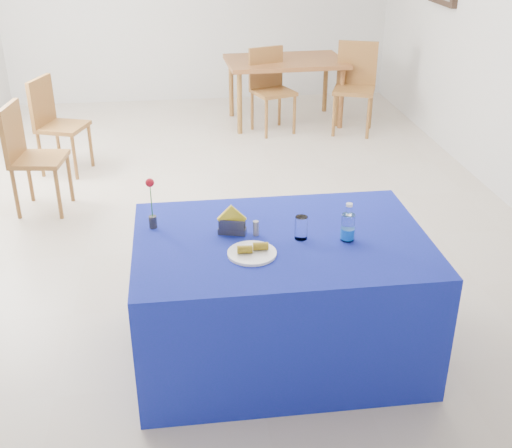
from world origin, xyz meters
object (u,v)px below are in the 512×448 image
(plate, at_px, (252,253))
(chair_win_b, at_px, (54,119))
(chair_bg_left, at_px, (270,84))
(chair_win_a, at_px, (28,151))
(blue_table, at_px, (280,297))
(chair_bg_right, at_px, (355,81))
(oak_table, at_px, (285,66))
(water_bottle, at_px, (348,228))

(plate, distance_m, chair_win_b, 3.63)
(chair_bg_left, distance_m, chair_win_b, 2.48)
(chair_bg_left, bearing_deg, chair_win_a, -159.56)
(blue_table, xyz_separation_m, chair_bg_left, (0.56, 4.15, 0.16))
(plate, bearing_deg, chair_bg_right, 67.75)
(plate, relative_size, oak_table, 0.18)
(chair_win_a, height_order, chair_win_b, chair_win_a)
(oak_table, xyz_separation_m, chair_win_b, (-2.48, -1.29, -0.14))
(chair_win_b, bearing_deg, chair_bg_right, -55.35)
(chair_bg_right, bearing_deg, water_bottle, -85.84)
(chair_bg_right, bearing_deg, chair_win_b, -144.43)
(chair_bg_left, height_order, chair_bg_right, chair_bg_right)
(blue_table, bearing_deg, chair_bg_left, 82.28)
(chair_bg_left, bearing_deg, chair_win_b, -174.77)
(oak_table, relative_size, chair_win_b, 1.52)
(oak_table, distance_m, chair_win_a, 3.38)
(water_bottle, relative_size, chair_bg_right, 0.21)
(water_bottle, xyz_separation_m, chair_bg_right, (1.18, 4.08, -0.25))
(blue_table, height_order, water_bottle, water_bottle)
(chair_win_a, bearing_deg, water_bottle, -129.26)
(water_bottle, xyz_separation_m, oak_table, (0.44, 4.49, -0.15))
(blue_table, bearing_deg, chair_win_a, 128.54)
(water_bottle, xyz_separation_m, chair_win_b, (-2.04, 3.20, -0.30))
(blue_table, bearing_deg, water_bottle, -11.14)
(chair_bg_left, bearing_deg, blue_table, -116.73)
(chair_bg_left, xyz_separation_m, chair_win_a, (-2.34, -1.92, -0.01))
(blue_table, distance_m, chair_bg_left, 4.19)
(water_bottle, bearing_deg, chair_bg_right, 73.88)
(chair_bg_right, height_order, chair_win_a, chair_bg_right)
(oak_table, xyz_separation_m, chair_bg_left, (-0.22, -0.28, -0.13))
(plate, xyz_separation_m, chair_win_b, (-1.51, 3.30, -0.23))
(chair_bg_right, distance_m, chair_win_a, 3.75)
(chair_bg_left, bearing_deg, plate, -118.80)
(oak_table, xyz_separation_m, chair_win_a, (-2.56, -2.20, -0.14))
(oak_table, relative_size, chair_bg_right, 1.40)
(plate, height_order, chair_bg_left, chair_bg_left)
(blue_table, bearing_deg, plate, -137.76)
(plate, bearing_deg, water_bottle, 10.31)
(water_bottle, height_order, chair_bg_left, water_bottle)
(chair_win_a, bearing_deg, chair_bg_left, -42.55)
(plate, bearing_deg, oak_table, 78.10)
(blue_table, xyz_separation_m, chair_bg_right, (1.53, 4.01, 0.20))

